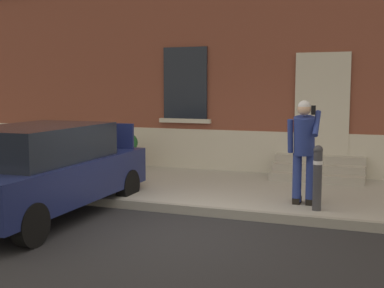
{
  "coord_description": "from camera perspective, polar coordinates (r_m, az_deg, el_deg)",
  "views": [
    {
      "loc": [
        2.89,
        -6.72,
        2.11
      ],
      "look_at": [
        -0.25,
        1.6,
        1.1
      ],
      "focal_mm": 47.2,
      "sensor_mm": 36.0,
      "label": 1
    }
  ],
  "objects": [
    {
      "name": "ground_plane",
      "position": [
        7.61,
        -2.53,
        -9.62
      ],
      "size": [
        80.0,
        80.0,
        0.0
      ],
      "primitive_type": "plane",
      "color": "#232326"
    },
    {
      "name": "planter_terracotta",
      "position": [
        12.13,
        -7.14,
        -0.7
      ],
      "size": [
        0.44,
        0.44,
        0.86
      ],
      "color": "#B25B38",
      "rests_on": "sidewalk"
    },
    {
      "name": "building_facade",
      "position": [
        12.45,
        7.31,
        13.89
      ],
      "size": [
        24.0,
        1.52,
        7.5
      ],
      "color": "brown",
      "rests_on": "ground"
    },
    {
      "name": "planter_olive",
      "position": [
        13.41,
        -16.45,
        -0.23
      ],
      "size": [
        0.44,
        0.44,
        0.86
      ],
      "color": "#606B38",
      "rests_on": "sidewalk"
    },
    {
      "name": "sidewalk",
      "position": [
        10.15,
        3.73,
        -5.1
      ],
      "size": [
        24.0,
        3.6,
        0.15
      ],
      "primitive_type": "cube",
      "color": "#99968E",
      "rests_on": "ground"
    },
    {
      "name": "bollard_near_person",
      "position": [
        8.24,
        14.0,
        -3.47
      ],
      "size": [
        0.15,
        0.15,
        1.04
      ],
      "color": "#333338",
      "rests_on": "sidewalk"
    },
    {
      "name": "curb_edge",
      "position": [
        8.43,
        0.01,
        -7.48
      ],
      "size": [
        24.0,
        0.12,
        0.15
      ],
      "primitive_type": "cube",
      "color": "gray",
      "rests_on": "ground"
    },
    {
      "name": "entrance_stoop",
      "position": [
        11.15,
        14.09,
        -2.87
      ],
      "size": [
        1.92,
        0.96,
        0.48
      ],
      "color": "#9E998E",
      "rests_on": "sidewalk"
    },
    {
      "name": "hatchback_car_navy",
      "position": [
        8.5,
        -16.47,
        -2.72
      ],
      "size": [
        1.84,
        4.09,
        1.5
      ],
      "color": "#161E4C",
      "rests_on": "ground"
    },
    {
      "name": "person_on_phone",
      "position": [
        8.5,
        12.54,
        -0.17
      ],
      "size": [
        0.51,
        0.51,
        1.74
      ],
      "rotation": [
        0.0,
        0.0,
        0.29
      ],
      "color": "navy",
      "rests_on": "sidewalk"
    }
  ]
}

